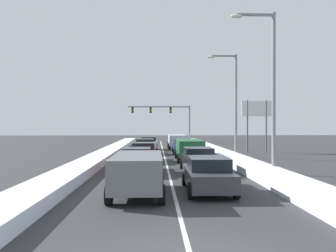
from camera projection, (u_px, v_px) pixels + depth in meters
ground_plane at (166, 161)px, 27.62m from camera, size 133.24×133.24×0.00m
lane_stripe_between_right_lane_and_center_lane at (164, 155)px, 32.74m from camera, size 0.14×56.37×0.01m
snow_bank_right_shoulder at (219, 153)px, 32.92m from camera, size 2.02×56.37×0.48m
snow_bank_left_shoulder at (108, 153)px, 32.55m from camera, size 1.84×56.37×0.54m
sedan_charcoal_right_lane_nearest at (208, 174)px, 14.88m from camera, size 2.00×4.50×1.51m
sedan_black_right_lane_second at (198, 160)px, 21.13m from camera, size 2.00×4.50×1.51m
suv_green_right_lane_third at (189, 148)px, 27.92m from camera, size 2.16×4.90×1.67m
sedan_navy_right_lane_fourth at (182, 146)px, 34.55m from camera, size 2.00×4.50×1.51m
suv_silver_right_lane_fifth at (177, 140)px, 41.71m from camera, size 2.16×4.90×1.67m
suv_gray_center_lane_nearest at (138, 171)px, 14.11m from camera, size 2.16×4.90×1.67m
sedan_maroon_center_lane_second at (137, 160)px, 20.80m from camera, size 2.00×4.50×1.51m
sedan_red_center_lane_third at (144, 152)px, 27.06m from camera, size 2.00×4.50×1.51m
sedan_tan_center_lane_fourth at (145, 146)px, 34.05m from camera, size 2.00×4.50×1.51m
sedan_white_center_lane_fifth at (149, 143)px, 39.75m from camera, size 2.00×4.50×1.51m
traffic_light_gantry at (168, 114)px, 58.36m from camera, size 10.60×0.47×6.20m
street_lamp_right_near at (268, 79)px, 20.11m from camera, size 2.66×0.36×9.49m
street_lamp_right_mid at (232, 97)px, 30.36m from camera, size 2.66×0.36×9.14m
roadside_sign_right at (257, 114)px, 36.13m from camera, size 3.20×0.16×5.50m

